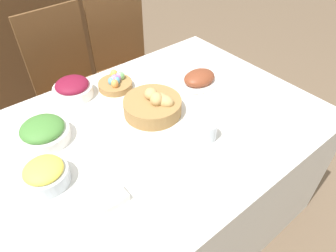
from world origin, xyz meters
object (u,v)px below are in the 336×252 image
egg_basket (116,83)px  spoon (231,166)px  pineapple_bowl (45,174)px  drinking_cup (208,131)px  bread_basket (154,105)px  chair_far_center (72,84)px  fork (166,212)px  green_salad_bowl (43,132)px  beet_salad_bowl (73,88)px  chair_far_right (127,63)px  butter_dish (113,200)px  knife (226,170)px  dinner_plate (198,189)px  sideboard (17,41)px  ham_platter (199,79)px

egg_basket → spoon: 0.76m
pineapple_bowl → drinking_cup: (0.63, -0.21, -0.00)m
spoon → bread_basket: bearing=97.7°
chair_far_center → fork: chair_far_center is taller
green_salad_bowl → chair_far_center: bearing=59.8°
beet_salad_bowl → fork: beet_salad_bowl is taller
chair_far_right → butter_dish: size_ratio=9.82×
pineapple_bowl → green_salad_bowl: same height
bread_basket → knife: bearing=-89.3°
egg_basket → fork: (-0.27, -0.75, -0.03)m
butter_dish → drinking_cup: bearing=2.9°
chair_far_right → bread_basket: chair_far_right is taller
bread_basket → green_salad_bowl: 0.49m
chair_far_right → spoon: (-0.32, -1.26, 0.22)m
dinner_plate → spoon: dinner_plate is taller
pineapple_bowl → knife: 0.68m
drinking_cup → spoon: bearing=-102.6°
sideboard → green_salad_bowl: 1.73m
chair_far_right → green_salad_bowl: bearing=-137.1°
green_salad_bowl → spoon: green_salad_bowl is taller
butter_dish → spoon: bearing=-18.5°
bread_basket → green_salad_bowl: (-0.47, 0.15, -0.00)m
fork → drinking_cup: drinking_cup is taller
dinner_plate → spoon: size_ratio=1.51×
spoon → drinking_cup: (0.04, 0.17, 0.04)m
fork → spoon: same height
egg_basket → pineapple_bowl: bearing=-144.7°
ham_platter → green_salad_bowl: 0.82m
chair_far_right → drinking_cup: (-0.28, -1.09, 0.26)m
drinking_cup → butter_dish: 0.49m
spoon → ham_platter: bearing=62.1°
green_salad_bowl → beet_salad_bowl: (0.24, 0.22, 0.00)m
pineapple_bowl → butter_dish: bearing=-58.5°
pineapple_bowl → dinner_plate: size_ratio=0.68×
chair_far_center → chair_far_right: bearing=-3.2°
beet_salad_bowl → dinner_plate: bearing=-83.9°
dinner_plate → drinking_cup: (0.22, 0.17, 0.04)m
fork → ham_platter: bearing=35.4°
chair_far_right → beet_salad_bowl: (-0.59, -0.44, 0.26)m
pineapple_bowl → spoon: 0.70m
pineapple_bowl → fork: 0.46m
green_salad_bowl → pineapple_bowl: bearing=-110.3°
pineapple_bowl → beet_salad_bowl: (0.32, 0.44, -0.00)m
sideboard → dinner_plate: (-0.01, -2.27, 0.28)m
sideboard → pineapple_bowl: sideboard is taller
chair_far_center → sideboard: chair_far_center is taller
bread_basket → egg_basket: 0.29m
dinner_plate → fork: size_ratio=1.51×
fork → knife: 0.30m
chair_far_right → spoon: chair_far_right is taller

